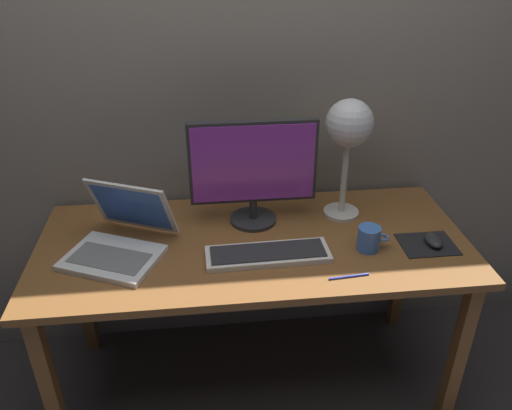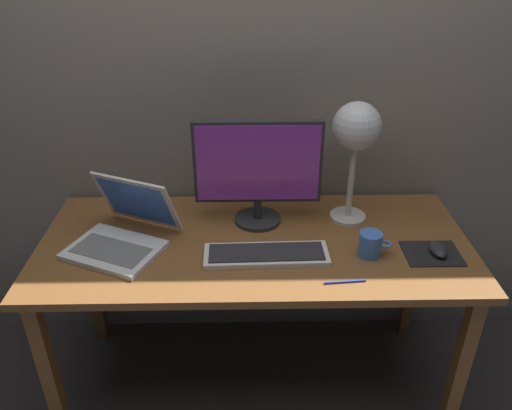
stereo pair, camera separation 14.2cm
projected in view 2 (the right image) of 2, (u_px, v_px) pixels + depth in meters
ground_plane at (255, 379)px, 2.26m from camera, size 4.80×4.80×0.00m
back_wall at (253, 63)px, 1.97m from camera, size 4.80×0.06×2.60m
desk at (255, 258)px, 1.93m from camera, size 1.60×0.70×0.74m
monitor at (258, 168)px, 1.90m from camera, size 0.48×0.18×0.42m
keyboard_main at (266, 255)px, 1.79m from camera, size 0.44×0.15×0.03m
laptop at (125, 226)px, 1.85m from camera, size 0.43×0.43×0.24m
desk_lamp at (356, 133)px, 1.86m from camera, size 0.18×0.18×0.48m
mousepad at (432, 253)px, 1.82m from camera, size 0.20×0.16×0.00m
mouse at (438, 250)px, 1.81m from camera, size 0.06×0.10×0.03m
coffee_mug at (371, 244)px, 1.79m from camera, size 0.12×0.08×0.09m
pen at (345, 282)px, 1.67m from camera, size 0.14×0.02×0.01m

